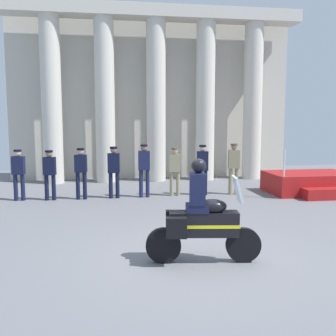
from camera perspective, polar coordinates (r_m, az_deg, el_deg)
name	(u,v)px	position (r m, az deg, el deg)	size (l,w,h in m)	color
ground_plane	(197,258)	(7.61, 4.25, -12.82)	(28.00, 28.00, 0.00)	slate
colonnade_backdrop	(155,89)	(17.22, -1.95, 11.37)	(12.24, 1.65, 7.32)	beige
reviewing_stand	(310,183)	(14.82, 19.80, -2.09)	(2.88, 2.37, 1.62)	#A51919
officer_in_row_0	(18,171)	(13.44, -20.76, -0.36)	(0.41, 0.27, 1.64)	#141938
officer_in_row_1	(50,171)	(13.18, -16.71, -0.41)	(0.41, 0.27, 1.61)	black
officer_in_row_2	(81,169)	(13.07, -12.45, -0.17)	(0.41, 0.27, 1.67)	black
officer_in_row_3	(114,168)	(13.07, -7.82, 0.00)	(0.41, 0.27, 1.70)	black
officer_in_row_4	(144,166)	(13.13, -3.46, 0.27)	(0.41, 0.27, 1.77)	#191E42
officer_in_row_5	(175,168)	(13.37, 1.00, 0.06)	(0.41, 0.27, 1.64)	gray
officer_in_row_6	(202,166)	(13.54, 4.99, 0.33)	(0.41, 0.27, 1.72)	black
officer_in_row_7	(234,165)	(13.80, 9.47, 0.50)	(0.41, 0.27, 1.76)	#847A5B
motorcycle_with_rider	(200,220)	(7.17, 4.61, -7.43)	(2.09, 0.74, 1.90)	black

